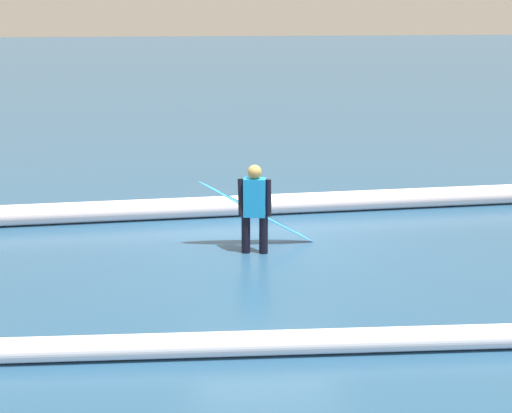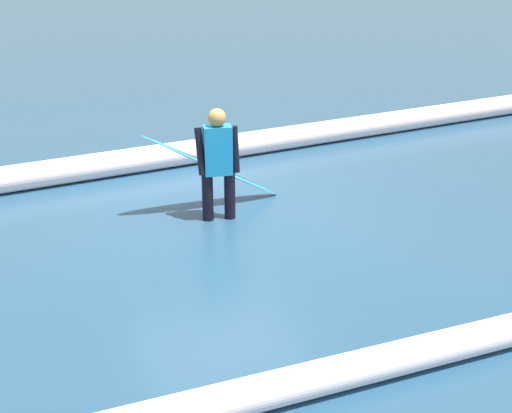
% 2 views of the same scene
% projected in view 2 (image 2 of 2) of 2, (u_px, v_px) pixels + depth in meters
% --- Properties ---
extents(ground_plane, '(164.28, 164.28, 0.00)m').
position_uv_depth(ground_plane, '(221.00, 203.00, 9.04)').
color(ground_plane, navy).
extents(surfer, '(0.51, 0.29, 1.42)m').
position_uv_depth(surfer, '(218.00, 159.00, 8.26)').
color(surfer, black).
rests_on(surfer, ground_plane).
extents(surfboard, '(1.92, 0.35, 1.14)m').
position_uv_depth(surfboard, '(213.00, 167.00, 8.73)').
color(surfboard, '#268CE5').
rests_on(surfboard, ground_plane).
extents(wave_crest_foreground, '(25.02, 1.55, 0.38)m').
position_uv_depth(wave_crest_foreground, '(18.00, 178.00, 9.42)').
color(wave_crest_foreground, white).
rests_on(wave_crest_foreground, ground_plane).
extents(wave_crest_midground, '(24.45, 1.56, 0.28)m').
position_uv_depth(wave_crest_midground, '(486.00, 336.00, 5.82)').
color(wave_crest_midground, white).
rests_on(wave_crest_midground, ground_plane).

